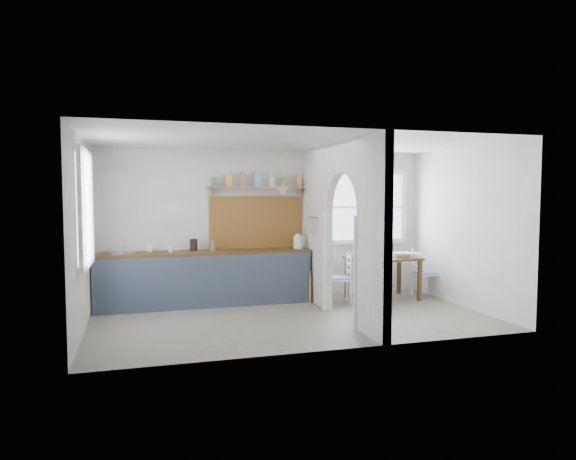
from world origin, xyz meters
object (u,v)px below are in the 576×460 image
object	(u,v)px
chair_left	(339,278)
chair_right	(426,273)
vase	(383,250)
dining_table	(383,278)
kettle	(298,241)

from	to	relation	value
chair_left	chair_right	size ratio (longest dim) A/B	0.99
chair_left	vase	bearing A→B (deg)	117.37
dining_table	chair_left	world-z (taller)	chair_left
kettle	vase	bearing A→B (deg)	-1.66
kettle	vase	size ratio (longest dim) A/B	1.20
kettle	vase	xyz separation A→B (m)	(1.54, -0.15, -0.18)
dining_table	chair_right	distance (m)	0.86
chair_left	chair_right	xyz separation A→B (m)	(1.71, 0.07, 0.01)
chair_right	kettle	size ratio (longest dim) A/B	3.41
dining_table	kettle	world-z (taller)	kettle
chair_right	kettle	bearing A→B (deg)	86.05
chair_left	vase	xyz separation A→B (m)	(0.94, 0.25, 0.42)
chair_right	dining_table	bearing A→B (deg)	95.35
chair_right	kettle	world-z (taller)	kettle
chair_left	kettle	distance (m)	0.94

